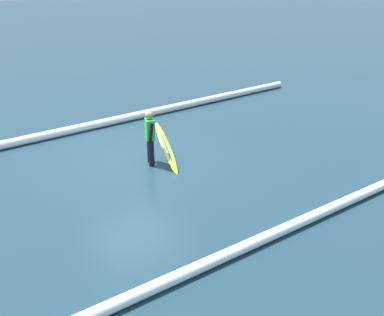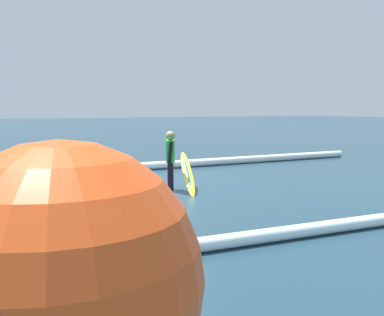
% 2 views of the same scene
% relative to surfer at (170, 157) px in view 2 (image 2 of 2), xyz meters
% --- Properties ---
extents(ground_plane, '(155.39, 155.39, 0.00)m').
position_rel_surfer_xyz_m(ground_plane, '(0.24, -0.62, -0.79)').
color(ground_plane, '#1B3644').
extents(surfer, '(0.33, 0.58, 1.42)m').
position_rel_surfer_xyz_m(surfer, '(0.00, 0.00, 0.00)').
color(surfer, black).
rests_on(surfer, ground_plane).
extents(surfboard, '(0.73, 1.64, 0.87)m').
position_rel_surfer_xyz_m(surfboard, '(-0.37, 0.18, -0.38)').
color(surfboard, yellow).
rests_on(surfboard, ground_plane).
extents(channel_buoy, '(0.70, 0.70, 1.89)m').
position_rel_surfer_xyz_m(channel_buoy, '(4.03, 8.19, 0.66)').
color(channel_buoy, '#262626').
rests_on(channel_buoy, ground_plane).
extents(wave_crest_foreground, '(15.90, 0.48, 0.25)m').
position_rel_surfer_xyz_m(wave_crest_foreground, '(-1.10, -3.44, -0.67)').
color(wave_crest_foreground, silver).
rests_on(wave_crest_foreground, ground_plane).
extents(wave_crest_midground, '(21.02, 1.66, 0.21)m').
position_rel_surfer_xyz_m(wave_crest_midground, '(1.47, 4.26, -0.69)').
color(wave_crest_midground, white).
rests_on(wave_crest_midground, ground_plane).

